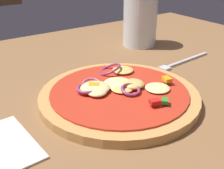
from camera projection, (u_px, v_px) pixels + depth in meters
The scene contains 4 objects.
dining_table at pixel (104, 110), 0.47m from camera, with size 1.17×0.86×0.03m.
pizza at pixel (119, 94), 0.47m from camera, with size 0.26×0.26×0.03m.
fork at pixel (178, 64), 0.61m from camera, with size 0.19×0.03×0.01m.
beer_glass at pixel (140, 23), 0.71m from camera, with size 0.08×0.08×0.13m.
Camera 1 is at (-0.22, -0.34, 0.26)m, focal length 46.37 mm.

